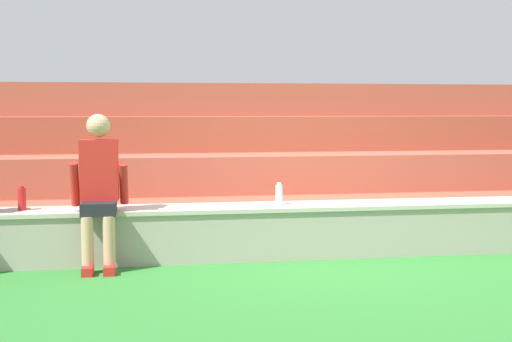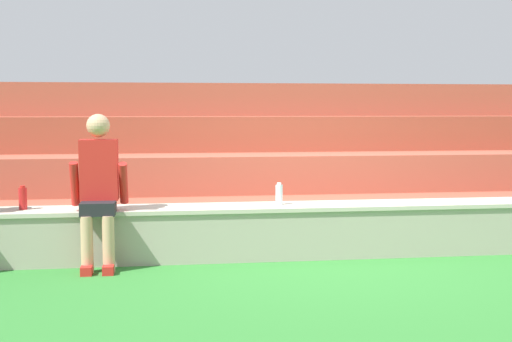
{
  "view_description": "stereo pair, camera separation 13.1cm",
  "coord_description": "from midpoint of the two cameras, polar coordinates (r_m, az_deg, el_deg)",
  "views": [
    {
      "loc": [
        -1.71,
        -6.34,
        1.5
      ],
      "look_at": [
        -0.68,
        0.24,
        0.87
      ],
      "focal_mm": 47.26,
      "sensor_mm": 36.0,
      "label": 1
    },
    {
      "loc": [
        -1.58,
        -6.36,
        1.5
      ],
      "look_at": [
        -0.68,
        0.24,
        0.87
      ],
      "focal_mm": 47.26,
      "sensor_mm": 36.0,
      "label": 2
    }
  ],
  "objects": [
    {
      "name": "brick_bleachers",
      "position": [
        9.19,
        1.47,
        0.34
      ],
      "size": [
        13.81,
        3.15,
        1.84
      ],
      "color": "#A44D39",
      "rests_on": "ground"
    },
    {
      "name": "ground_plane",
      "position": [
        6.73,
        5.55,
        -7.51
      ],
      "size": [
        80.0,
        80.0,
        0.0
      ],
      "primitive_type": "plane",
      "color": "#2D752D"
    },
    {
      "name": "person_left_of_center",
      "position": [
        6.42,
        -13.73,
        -1.22
      ],
      "size": [
        0.53,
        0.54,
        1.44
      ],
      "color": "tan",
      "rests_on": "ground"
    },
    {
      "name": "water_bottle_near_left",
      "position": [
        6.78,
        1.41,
        -1.98
      ],
      "size": [
        0.07,
        0.07,
        0.22
      ],
      "color": "silver",
      "rests_on": "stone_seating_wall"
    },
    {
      "name": "water_bottle_mid_right",
      "position": [
        6.8,
        -19.73,
        -2.24
      ],
      "size": [
        0.08,
        0.08,
        0.23
      ],
      "color": "red",
      "rests_on": "stone_seating_wall"
    },
    {
      "name": "stone_seating_wall",
      "position": [
        6.9,
        5.06,
        -4.81
      ],
      "size": [
        9.86,
        0.53,
        0.53
      ],
      "color": "#A8A08E",
      "rests_on": "ground"
    }
  ]
}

